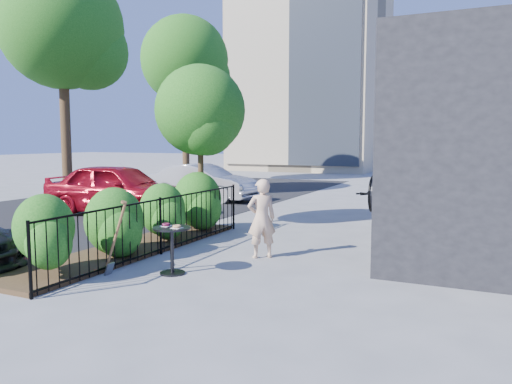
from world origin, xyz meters
The scene contains 13 objects.
ground centered at (0.00, 0.00, 0.00)m, with size 120.00×120.00×0.00m, color gray.
fence centered at (-1.50, 0.00, 0.56)m, with size 0.05×6.05×1.10m.
planting_bed centered at (-2.20, 0.00, 0.04)m, with size 1.30×6.00×0.08m, color #382616.
shrubs centered at (-2.10, 0.10, 0.70)m, with size 1.10×5.60×1.24m.
patio_tree centered at (-2.24, 2.76, 2.76)m, with size 2.20×2.20×3.94m.
street centered at (-7.00, 3.00, 0.00)m, with size 9.00×30.00×0.01m, color black.
street_tree_near centered at (-9.94, 5.96, 5.92)m, with size 4.40×4.40×8.28m.
street_tree_far centered at (-9.94, 13.96, 5.92)m, with size 4.40×4.40×8.28m.
cafe_table centered at (-0.50, -1.08, 0.54)m, with size 0.62×0.62×0.83m.
woman centered at (0.36, 0.57, 0.74)m, with size 0.54×0.35×1.47m, color beige.
shovel centered at (-1.25, -1.58, 0.55)m, with size 0.45×0.16×1.26m.
car_red centered at (-5.63, 3.69, 0.76)m, with size 1.79×4.44×1.51m, color maroon.
car_silver centered at (-5.19, 7.71, 0.65)m, with size 1.38×3.96×1.30m, color #A7A7AB.
Camera 1 is at (4.11, -7.73, 2.19)m, focal length 35.00 mm.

